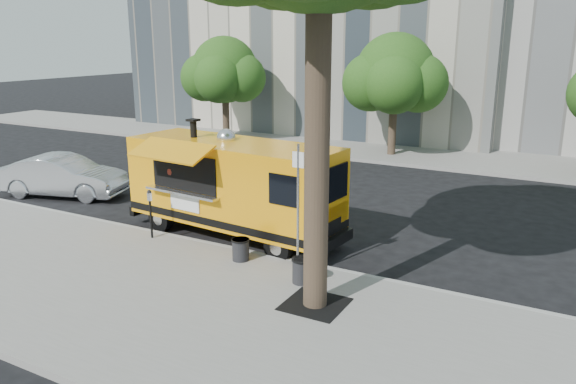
% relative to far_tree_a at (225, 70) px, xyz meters
% --- Properties ---
extents(ground, '(120.00, 120.00, 0.00)m').
position_rel_far_tree_a_xyz_m(ground, '(10.00, -12.30, -3.78)').
color(ground, black).
rests_on(ground, ground).
extents(sidewalk, '(60.00, 6.00, 0.15)m').
position_rel_far_tree_a_xyz_m(sidewalk, '(10.00, -16.30, -3.70)').
color(sidewalk, gray).
rests_on(sidewalk, ground).
extents(curb, '(60.00, 0.14, 0.16)m').
position_rel_far_tree_a_xyz_m(curb, '(10.00, -13.23, -3.70)').
color(curb, '#999993').
rests_on(curb, ground).
extents(far_sidewalk, '(60.00, 5.00, 0.15)m').
position_rel_far_tree_a_xyz_m(far_sidewalk, '(10.00, 1.20, -3.70)').
color(far_sidewalk, gray).
rests_on(far_sidewalk, ground).
extents(tree_well, '(1.20, 1.20, 0.02)m').
position_rel_far_tree_a_xyz_m(tree_well, '(12.60, -15.10, -3.62)').
color(tree_well, black).
rests_on(tree_well, sidewalk).
extents(far_tree_a, '(3.42, 3.42, 5.36)m').
position_rel_far_tree_a_xyz_m(far_tree_a, '(0.00, 0.00, 0.00)').
color(far_tree_a, '#33261C').
rests_on(far_tree_a, far_sidewalk).
extents(far_tree_b, '(3.60, 3.60, 5.50)m').
position_rel_far_tree_a_xyz_m(far_tree_b, '(9.00, 0.40, 0.06)').
color(far_tree_b, '#33261C').
rests_on(far_tree_b, far_sidewalk).
extents(sign_post, '(0.28, 0.06, 3.00)m').
position_rel_far_tree_a_xyz_m(sign_post, '(11.55, -13.85, -1.93)').
color(sign_post, silver).
rests_on(sign_post, sidewalk).
extents(parking_meter, '(0.11, 0.11, 1.33)m').
position_rel_far_tree_a_xyz_m(parking_meter, '(7.00, -13.65, -2.79)').
color(parking_meter, black).
rests_on(parking_meter, sidewalk).
extents(food_truck, '(6.56, 3.24, 3.15)m').
position_rel_far_tree_a_xyz_m(food_truck, '(8.61, -12.13, -2.29)').
color(food_truck, '#FFA20D').
rests_on(food_truck, ground).
extents(sedan, '(4.61, 2.69, 1.44)m').
position_rel_far_tree_a_xyz_m(sedan, '(1.11, -11.52, -3.06)').
color(sedan, silver).
rests_on(sedan, ground).
extents(trash_bin_left, '(0.47, 0.47, 0.56)m').
position_rel_far_tree_a_xyz_m(trash_bin_left, '(11.88, -14.28, -3.32)').
color(trash_bin_left, black).
rests_on(trash_bin_left, sidewalk).
extents(trash_bin_right, '(0.45, 0.45, 0.53)m').
position_rel_far_tree_a_xyz_m(trash_bin_right, '(9.98, -13.83, -3.34)').
color(trash_bin_right, black).
rests_on(trash_bin_right, sidewalk).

